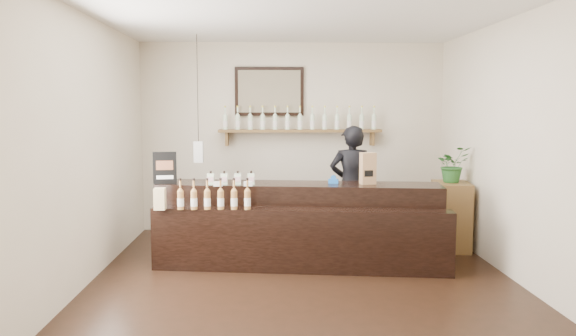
# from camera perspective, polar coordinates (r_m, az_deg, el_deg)

# --- Properties ---
(ground) EXTENTS (5.00, 5.00, 0.00)m
(ground) POSITION_cam_1_polar(r_m,az_deg,el_deg) (6.20, 1.47, -11.06)
(ground) COLOR black
(ground) RESTS_ON ground
(room_shell) EXTENTS (5.00, 5.00, 5.00)m
(room_shell) POSITION_cam_1_polar(r_m,az_deg,el_deg) (5.93, 1.51, 4.88)
(room_shell) COLOR beige
(room_shell) RESTS_ON ground
(back_wall_decor) EXTENTS (2.66, 0.96, 1.69)m
(back_wall_decor) POSITION_cam_1_polar(r_m,az_deg,el_deg) (8.29, -0.47, 5.55)
(back_wall_decor) COLOR brown
(back_wall_decor) RESTS_ON ground
(counter) EXTENTS (3.40, 1.31, 1.10)m
(counter) POSITION_cam_1_polar(r_m,az_deg,el_deg) (6.65, 1.06, -5.97)
(counter) COLOR black
(counter) RESTS_ON ground
(promo_sign) EXTENTS (0.27, 0.06, 0.38)m
(promo_sign) POSITION_cam_1_polar(r_m,az_deg,el_deg) (6.76, -12.41, 0.00)
(promo_sign) COLOR black
(promo_sign) RESTS_ON counter
(paper_bag) EXTENTS (0.19, 0.15, 0.37)m
(paper_bag) POSITION_cam_1_polar(r_m,az_deg,el_deg) (6.67, 8.12, -0.04)
(paper_bag) COLOR #9C6D4B
(paper_bag) RESTS_ON counter
(tape_dispenser) EXTENTS (0.12, 0.07, 0.10)m
(tape_dispenser) POSITION_cam_1_polar(r_m,az_deg,el_deg) (6.69, 4.63, -1.25)
(tape_dispenser) COLOR blue
(tape_dispenser) RESTS_ON counter
(side_cabinet) EXTENTS (0.52, 0.66, 0.88)m
(side_cabinet) POSITION_cam_1_polar(r_m,az_deg,el_deg) (7.60, 16.21, -4.70)
(side_cabinet) COLOR brown
(side_cabinet) RESTS_ON ground
(potted_plant) EXTENTS (0.51, 0.47, 0.46)m
(potted_plant) POSITION_cam_1_polar(r_m,az_deg,el_deg) (7.51, 16.36, 0.35)
(potted_plant) COLOR #255C24
(potted_plant) RESTS_ON side_cabinet
(shopkeeper) EXTENTS (0.67, 0.45, 1.81)m
(shopkeeper) POSITION_cam_1_polar(r_m,az_deg,el_deg) (7.60, 6.44, -0.94)
(shopkeeper) COLOR black
(shopkeeper) RESTS_ON ground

